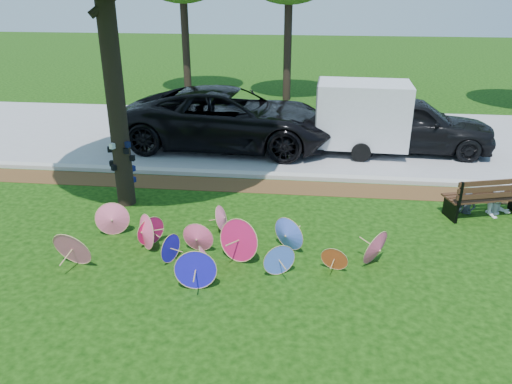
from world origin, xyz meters
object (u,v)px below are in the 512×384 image
Objects in this scene: cargo_trailer at (363,114)px; dark_pickup at (410,124)px; person_right at (501,189)px; parasol_pile at (206,242)px; park_bench at (485,195)px; person_left at (470,193)px; black_van at (229,118)px.

dark_pickup is at bearing 17.23° from cargo_trailer.
dark_pickup is at bearing 100.15° from person_right.
cargo_trailer is at bearing 63.24° from parasol_pile.
parasol_pile is at bearing 148.77° from dark_pickup.
park_bench reaches higher than parasol_pile.
park_bench is at bearing 1.01° from person_left.
cargo_trailer is 5.20m from park_bench.
black_van reaches higher than parasol_pile.
person_right is (1.34, -4.81, -0.24)m from dark_pickup.
park_bench is at bearing 23.93° from parasol_pile.
black_van is at bearing 95.44° from parasol_pile.
parasol_pile is 8.11m from cargo_trailer.
person_right is (0.70, 0.00, 0.12)m from person_left.
dark_pickup reaches higher than park_bench.
cargo_trailer is at bearing 104.10° from park_bench.
person_left reaches higher than parasol_pile.
parasol_pile is 6.49m from person_left.
black_van is 5.93m from dark_pickup.
parasol_pile is at bearing -171.87° from black_van.
black_van reaches higher than person_left.
person_left is at bearing -169.29° from dark_pickup.
dark_pickup is (5.92, 0.22, -0.08)m from black_van.
dark_pickup reaches higher than person_right.
cargo_trailer is (4.33, -0.19, 0.32)m from black_van.
black_van is 8.33m from park_bench.
person_left is 0.82× the size of person_right.
person_left is at bearing 174.64° from person_right.
black_van is 6.53× the size of person_left.
cargo_trailer is at bearing 125.98° from person_left.
park_bench is (2.57, -4.44, -0.78)m from cargo_trailer.
cargo_trailer is 1.45× the size of park_bench.
black_van is at bearing 95.36° from dark_pickup.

